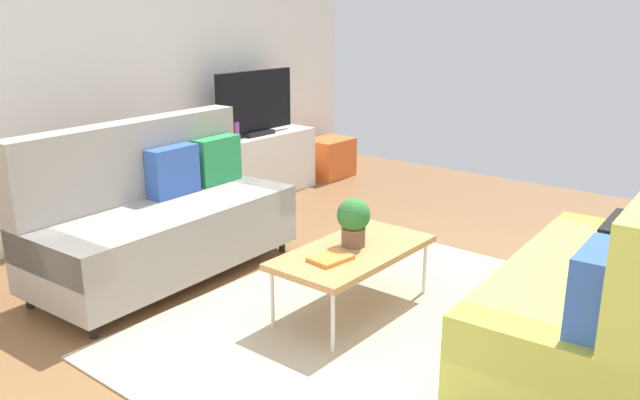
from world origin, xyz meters
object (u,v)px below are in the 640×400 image
Objects in this scene: couch_beige at (160,215)px; vase_0 at (207,133)px; table_book_0 at (331,258)px; storage_trunk at (329,158)px; bottle_0 at (229,129)px; tv_console at (255,165)px; tv at (255,104)px; bottle_1 at (236,131)px; coffee_table at (353,253)px; couch_green at (606,291)px; potted_plant at (354,220)px.

vase_0 is (1.32, 0.98, 0.29)m from couch_beige.
couch_beige is 1.43m from table_book_0.
storage_trunk is 2.31× the size of bottle_0.
tv_console is 1.40× the size of tv.
storage_trunk is at bearing -5.19° from tv_console.
tv reaches higher than bottle_1.
vase_0 is 0.82× the size of bottle_0.
coffee_table is at bearing -111.14° from vase_0.
tv_console is 2.69× the size of storage_trunk.
storage_trunk is (2.61, 2.25, -0.17)m from coffee_table.
storage_trunk is 3.64m from table_book_0.
couch_beige reaches higher than bottle_0.
couch_beige is at bearing -143.31° from vase_0.
coffee_table is 6.35× the size of bottle_1.
bottle_1 is at bearing 72.51° from couch_green.
bottle_0 reaches higher than vase_0.
potted_plant is at bearing -122.49° from tv.
bottle_1 is at bearing -176.02° from tv.
tv_console is at bearing 90.00° from tv.
potted_plant is at bearing 104.39° from couch_beige.
bottle_1 is at bearing 57.82° from table_book_0.
couch_green is 3.97m from tv_console.
table_book_0 is 1.38× the size of bottle_1.
bottle_0 reaches higher than table_book_0.
table_book_0 is at bearing -122.18° from bottle_1.
bottle_1 reaches higher than storage_trunk.
couch_green is at bearing -122.29° from storage_trunk.
couch_beige is 2.16m from tv.
table_book_0 is at bearing 106.80° from couch_green.
potted_plant reaches higher than tv_console.
storage_trunk is 3.41m from potted_plant.
bottle_0 reaches higher than coffee_table.
bottle_1 is (0.10, 0.00, -0.03)m from bottle_0.
vase_0 is (0.64, 3.82, 0.29)m from couch_green.
couch_green is at bearing -108.03° from tv.
tv_console is 1.11m from storage_trunk.
potted_plant is at bearing -117.30° from bottle_1.
coffee_table is 2.60m from vase_0.
storage_trunk is at bearing -5.10° from vase_0.
potted_plant is 2.53m from vase_0.
coffee_table is 3.45m from storage_trunk.
bottle_1 is (-0.29, -0.04, 0.41)m from tv_console.
couch_beige reaches higher than bottle_1.
tv is 5.41× the size of vase_0.
couch_beige is 2.92m from couch_green.
bottle_0 is (-0.39, -0.04, 0.43)m from tv_console.
couch_beige is 10.49× the size of vase_0.
bottle_0 is at bearing -152.40° from couch_beige.
table_book_0 is (-1.74, -2.34, -0.52)m from tv.
bottle_0 is (0.19, -0.09, 0.02)m from vase_0.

